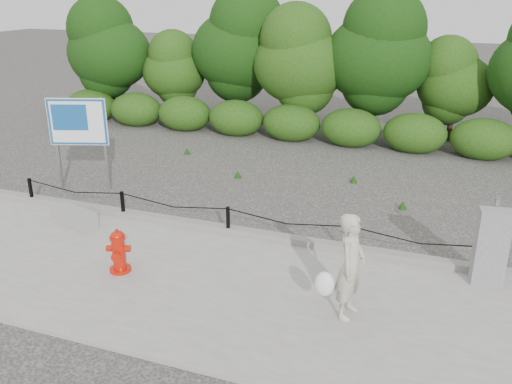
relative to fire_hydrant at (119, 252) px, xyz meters
The scene contains 10 objects.
ground 2.46m from the fire_hydrant, 60.02° to the left, with size 90.00×90.00×0.00m, color #2D2B28.
sidewalk 1.28m from the fire_hydrant, ahead, with size 14.00×4.00×0.08m, color gray.
curb 2.48m from the fire_hydrant, 60.60° to the left, with size 14.00×0.22×0.14m, color slate.
chain_barrier 2.42m from the fire_hydrant, 60.02° to the left, with size 10.06×0.06×0.60m.
treeline 11.29m from the fire_hydrant, 83.69° to the left, with size 20.37×3.78×4.78m.
fire_hydrant is the anchor object (origin of this frame).
pedestrian 4.08m from the fire_hydrant, ahead, with size 0.74×0.66×1.69m.
concrete_block 2.47m from the fire_hydrant, 145.90° to the left, with size 1.09×0.38×0.35m, color gray.
utility_cabinet 6.38m from the fire_hydrant, 16.57° to the left, with size 0.55×0.41×1.49m.
advertising_sign 4.96m from the fire_hydrant, 133.90° to the left, with size 1.39×0.53×2.32m.
Camera 1 is at (4.01, -9.26, 4.85)m, focal length 38.00 mm.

